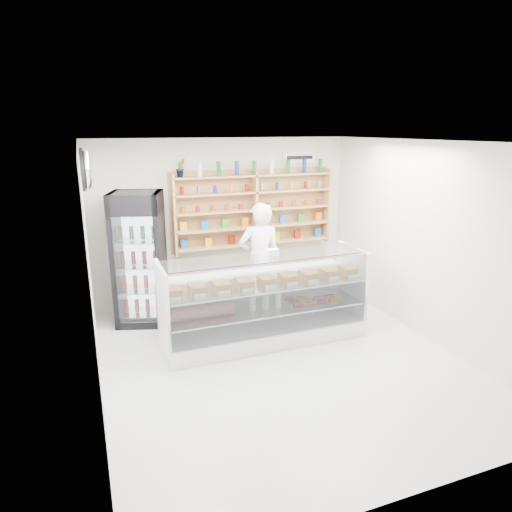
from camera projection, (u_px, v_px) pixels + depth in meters
name	position (u px, v px, depth m)	size (l,w,h in m)	color
room	(283.00, 258.00, 5.64)	(5.00, 5.00, 5.00)	silver
display_counter	(264.00, 317.00, 6.52)	(2.90, 0.87, 1.26)	white
shop_worker	(260.00, 260.00, 7.29)	(0.67, 0.44, 1.84)	silver
drinks_cooler	(140.00, 258.00, 6.97)	(0.92, 0.90, 2.05)	black
wall_shelving	(254.00, 210.00, 7.86)	(2.84, 0.28, 1.33)	#AD7851
potted_plant	(181.00, 168.00, 7.24)	(0.16, 0.13, 0.30)	#1E6626
security_mirror	(87.00, 170.00, 5.70)	(0.15, 0.50, 0.50)	silver
wall_sign	(299.00, 157.00, 8.06)	(0.62, 0.03, 0.20)	white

